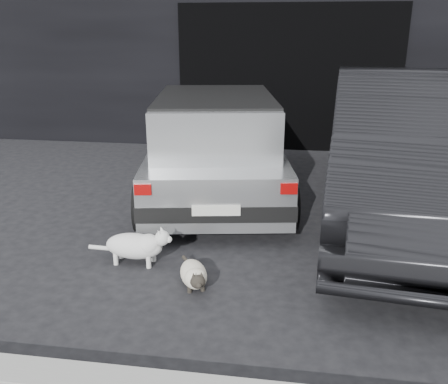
# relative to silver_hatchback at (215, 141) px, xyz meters

# --- Properties ---
(ground) EXTENTS (80.00, 80.00, 0.00)m
(ground) POSITION_rel_silver_hatchback_xyz_m (-0.11, -1.26, -0.75)
(ground) COLOR black
(ground) RESTS_ON ground
(building_facade) EXTENTS (34.00, 4.00, 5.00)m
(building_facade) POSITION_rel_silver_hatchback_xyz_m (0.89, 4.74, 1.75)
(building_facade) COLOR black
(building_facade) RESTS_ON ground
(garage_opening) EXTENTS (4.00, 0.10, 2.60)m
(garage_opening) POSITION_rel_silver_hatchback_xyz_m (0.89, 2.73, 0.55)
(garage_opening) COLOR black
(garage_opening) RESTS_ON ground
(silver_hatchback) EXTENTS (2.31, 3.93, 1.37)m
(silver_hatchback) POSITION_rel_silver_hatchback_xyz_m (0.00, 0.00, 0.00)
(silver_hatchback) COLOR #AFB2B4
(silver_hatchback) RESTS_ON ground
(second_car) EXTENTS (2.31, 5.32, 1.70)m
(second_car) POSITION_rel_silver_hatchback_xyz_m (2.40, -0.46, 0.11)
(second_car) COLOR black
(second_car) RESTS_ON ground
(cat_siamese) EXTENTS (0.38, 0.64, 0.24)m
(cat_siamese) POSITION_rel_silver_hatchback_xyz_m (0.22, -2.49, -0.64)
(cat_siamese) COLOR beige
(cat_siamese) RESTS_ON ground
(cat_white) EXTENTS (0.85, 0.31, 0.39)m
(cat_white) POSITION_rel_silver_hatchback_xyz_m (-0.41, -2.14, -0.56)
(cat_white) COLOR silver
(cat_white) RESTS_ON ground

